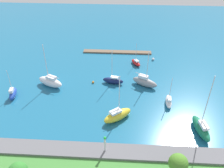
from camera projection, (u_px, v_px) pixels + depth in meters
water at (113, 82)px, 68.22m from camera, size 160.00×160.00×0.00m
pier_dock at (117, 52)px, 83.54m from camera, size 24.23×2.17×0.51m
breakwater at (105, 153)px, 45.95m from camera, size 66.33×3.78×1.59m
harbor_beacon at (105, 143)px, 44.28m from camera, size 0.56×0.56×3.73m
park_tree_west at (178, 163)px, 39.70m from camera, size 3.38×3.38×4.97m
sailboat_white_mid_basin at (169, 101)px, 59.24m from camera, size 1.98×5.43×7.72m
sailboat_yellow_along_channel at (117, 115)px, 54.31m from camera, size 7.35×6.52×11.91m
sailboat_gray_outer_mooring at (145, 82)px, 65.73m from camera, size 7.50×5.35×10.89m
sailboat_red_far_south at (136, 63)px, 76.00m from camera, size 3.66×4.74×7.63m
sailboat_green_west_end at (201, 128)px, 50.86m from camera, size 3.51×8.00×14.47m
sailboat_navy_lone_north at (113, 80)px, 66.92m from camera, size 6.16×2.67×10.50m
sailboat_blue_off_beacon at (13, 93)px, 61.65m from camera, size 2.32×5.15×8.04m
sailboat_white_center_basin at (50, 82)px, 65.58m from camera, size 8.19×5.51×12.74m
mooring_buoy_orange at (93, 82)px, 67.39m from camera, size 0.66×0.66×0.66m
mooring_buoy_white at (153, 59)px, 78.68m from camera, size 0.89×0.89×0.89m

